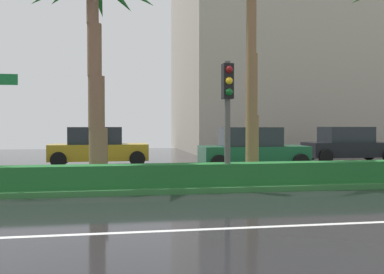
% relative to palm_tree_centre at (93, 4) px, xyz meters
% --- Properties ---
extents(ground_plane, '(90.00, 42.00, 0.10)m').
position_rel_palm_tree_centre_xyz_m(ground_plane, '(-2.59, 0.54, -5.50)').
color(ground_plane, black).
extents(median_strip, '(85.50, 4.00, 0.15)m').
position_rel_palm_tree_centre_xyz_m(median_strip, '(-2.59, -0.46, -5.38)').
color(median_strip, '#2D6B33').
rests_on(median_strip, ground_plane).
extents(palm_tree_centre, '(3.96, 4.03, 6.82)m').
position_rel_palm_tree_centre_xyz_m(palm_tree_centre, '(0.00, 0.00, 0.00)').
color(palm_tree_centre, brown).
rests_on(palm_tree_centre, median_strip).
extents(traffic_signal_median_right, '(0.28, 0.43, 3.40)m').
position_rel_palm_tree_centre_xyz_m(traffic_signal_median_right, '(3.64, -2.04, -2.96)').
color(traffic_signal_median_right, '#4C4C47').
rests_on(traffic_signal_median_right, median_strip).
extents(car_in_traffic_leading, '(4.30, 2.02, 1.72)m').
position_rel_palm_tree_centre_xyz_m(car_in_traffic_leading, '(-0.06, 6.64, -4.63)').
color(car_in_traffic_leading, '#B28C1E').
rests_on(car_in_traffic_leading, ground_plane).
extents(car_in_traffic_second, '(4.30, 2.02, 1.72)m').
position_rel_palm_tree_centre_xyz_m(car_in_traffic_second, '(6.17, 3.66, -4.63)').
color(car_in_traffic_second, '#195133').
rests_on(car_in_traffic_second, ground_plane).
extents(car_in_traffic_third, '(4.30, 2.02, 1.72)m').
position_rel_palm_tree_centre_xyz_m(car_in_traffic_third, '(12.03, 6.66, -4.63)').
color(car_in_traffic_third, black).
rests_on(car_in_traffic_third, ground_plane).
extents(building_far_right, '(19.70, 12.03, 14.91)m').
position_rel_palm_tree_centre_xyz_m(building_far_right, '(15.41, 17.76, 2.00)').
color(building_far_right, '#A89E8E').
rests_on(building_far_right, ground_plane).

